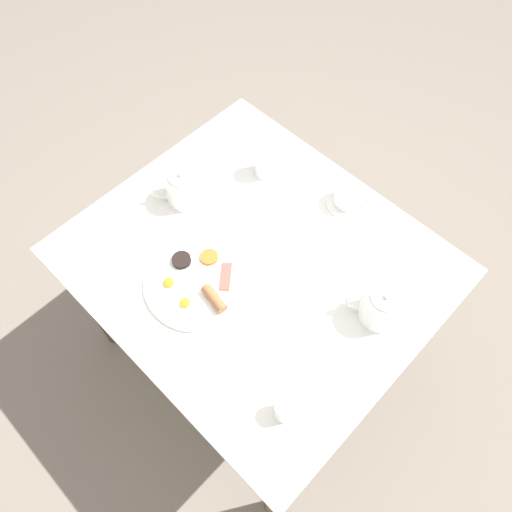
% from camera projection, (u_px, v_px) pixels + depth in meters
% --- Properties ---
extents(ground_plane, '(8.00, 8.00, 0.00)m').
position_uv_depth(ground_plane, '(256.00, 346.00, 2.12)').
color(ground_plane, '#70665B').
extents(table, '(0.90, 1.03, 0.74)m').
position_uv_depth(table, '(256.00, 272.00, 1.55)').
color(table, silver).
rests_on(table, ground_plane).
extents(breakfast_plate, '(0.31, 0.31, 0.04)m').
position_uv_depth(breakfast_plate, '(198.00, 282.00, 1.43)').
color(breakfast_plate, white).
rests_on(breakfast_plate, table).
extents(teapot_near, '(0.17, 0.14, 0.13)m').
position_uv_depth(teapot_near, '(183.00, 188.00, 1.55)').
color(teapot_near, white).
rests_on(teapot_near, table).
extents(teapot_far, '(0.13, 0.18, 0.13)m').
position_uv_depth(teapot_far, '(381.00, 306.00, 1.34)').
color(teapot_far, white).
rests_on(teapot_far, table).
extents(teacup_with_saucer_left, '(0.14, 0.14, 0.07)m').
position_uv_depth(teacup_with_saucer_left, '(348.00, 197.00, 1.56)').
color(teacup_with_saucer_left, white).
rests_on(teacup_with_saucer_left, table).
extents(water_glass_tall, '(0.07, 0.07, 0.10)m').
position_uv_depth(water_glass_tall, '(266.00, 161.00, 1.60)').
color(water_glass_tall, white).
rests_on(water_glass_tall, table).
extents(creamer_jug, '(0.08, 0.05, 0.07)m').
position_uv_depth(creamer_jug, '(285.00, 409.00, 1.23)').
color(creamer_jug, white).
rests_on(creamer_jug, table).
extents(fork_by_plate, '(0.14, 0.11, 0.00)m').
position_uv_depth(fork_by_plate, '(294.00, 354.00, 1.33)').
color(fork_by_plate, silver).
rests_on(fork_by_plate, table).
extents(knife_by_plate, '(0.16, 0.13, 0.00)m').
position_uv_depth(knife_by_plate, '(300.00, 268.00, 1.46)').
color(knife_by_plate, silver).
rests_on(knife_by_plate, table).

